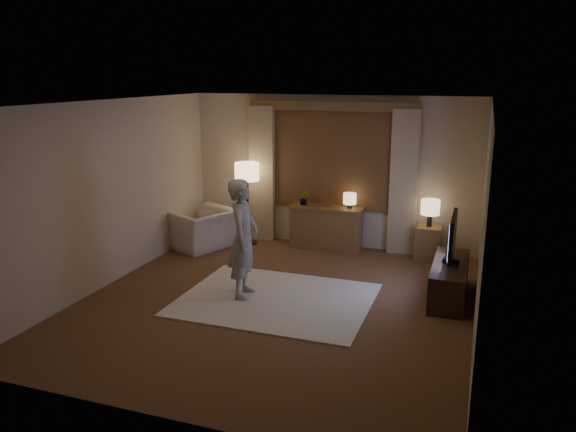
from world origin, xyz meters
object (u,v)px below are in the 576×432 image
at_px(tv_stand, 449,280).
at_px(sideboard, 326,229).
at_px(armchair, 203,229).
at_px(side_table, 428,243).
at_px(person, 243,239).

bearing_deg(tv_stand, sideboard, 143.45).
relative_size(armchair, tv_stand, 0.73).
distance_m(side_table, tv_stand, 1.61).
relative_size(sideboard, side_table, 2.14).
bearing_deg(armchair, sideboard, 131.13).
distance_m(sideboard, armchair, 2.14).
bearing_deg(sideboard, tv_stand, -36.55).
height_order(sideboard, armchair, sideboard).
xyz_separation_m(sideboard, side_table, (1.72, -0.05, -0.07)).
relative_size(side_table, tv_stand, 0.40).
bearing_deg(person, armchair, 31.74).
distance_m(sideboard, tv_stand, 2.69).
xyz_separation_m(armchair, person, (1.57, -1.80, 0.49)).
bearing_deg(sideboard, side_table, -1.66).
distance_m(tv_stand, person, 2.82).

